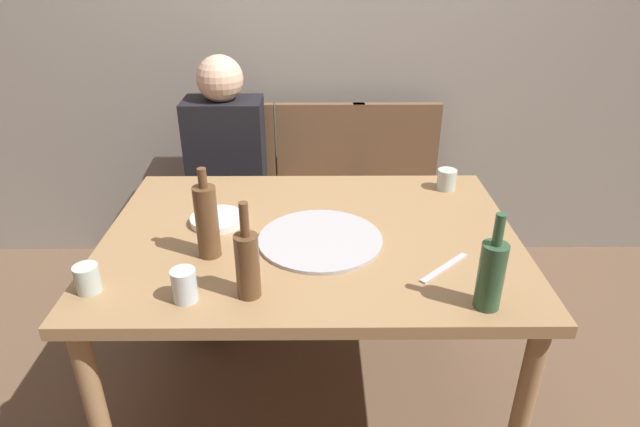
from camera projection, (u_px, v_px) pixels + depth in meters
name	position (u px, v px, depth m)	size (l,w,h in m)	color
ground_plane	(312.00, 395.00, 2.14)	(8.00, 8.00, 0.00)	brown
back_wall	(312.00, 13.00, 2.60)	(6.00, 0.10, 2.60)	gray
dining_table	(311.00, 253.00, 1.84)	(1.38, 0.98, 0.74)	#99754C
pizza_tray	(320.00, 239.00, 1.75)	(0.41, 0.41, 0.01)	#ADADB2
wine_bottle	(207.00, 221.00, 1.63)	(0.07, 0.07, 0.29)	brown
beer_bottle	(491.00, 273.00, 1.40)	(0.07, 0.07, 0.28)	#2D5133
water_bottle	(247.00, 263.00, 1.45)	(0.07, 0.07, 0.29)	brown
tumbler_near	(447.00, 180.00, 2.10)	(0.07, 0.07, 0.08)	#B7C6BC
tumbler_far	(87.00, 279.00, 1.49)	(0.07, 0.07, 0.08)	#B7C6BC
wine_glass	(184.00, 285.00, 1.45)	(0.07, 0.07, 0.09)	silver
plate_stack	(217.00, 220.00, 1.86)	(0.19, 0.19, 0.02)	white
table_knife	(444.00, 268.00, 1.61)	(0.22, 0.02, 0.01)	#B7B7BC
chair_left	(231.00, 186.00, 2.69)	(0.44, 0.44, 0.90)	brown
chair_middle	(320.00, 186.00, 2.70)	(0.44, 0.44, 0.90)	brown
chair_right	(396.00, 185.00, 2.70)	(0.44, 0.44, 0.90)	brown
guest_in_sweater	(224.00, 174.00, 2.50)	(0.36, 0.56, 1.17)	black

